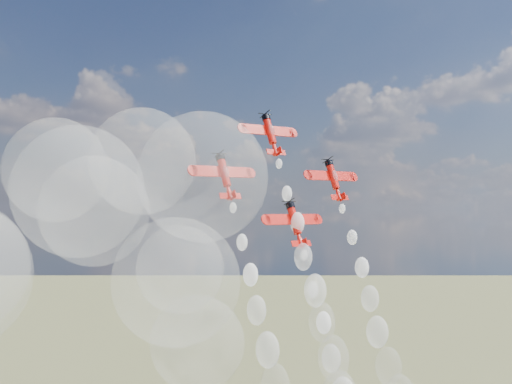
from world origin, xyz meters
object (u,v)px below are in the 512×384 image
at_px(plane_lead, 270,133).
at_px(plane_right, 334,179).
at_px(plane_left, 225,175).
at_px(plane_slot, 295,223).

relative_size(plane_lead, plane_right, 1.00).
bearing_deg(plane_left, plane_right, 0.00).
bearing_deg(plane_lead, plane_right, -15.26).
bearing_deg(plane_right, plane_lead, 164.74).
xyz_separation_m(plane_lead, plane_slot, (0.00, -7.01, -16.56)).
xyz_separation_m(plane_lead, plane_right, (12.85, -3.51, -8.28)).
height_order(plane_lead, plane_right, plane_lead).
xyz_separation_m(plane_lead, plane_left, (-12.85, -3.51, -8.28)).
bearing_deg(plane_lead, plane_slot, -90.00).
height_order(plane_lead, plane_slot, plane_lead).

